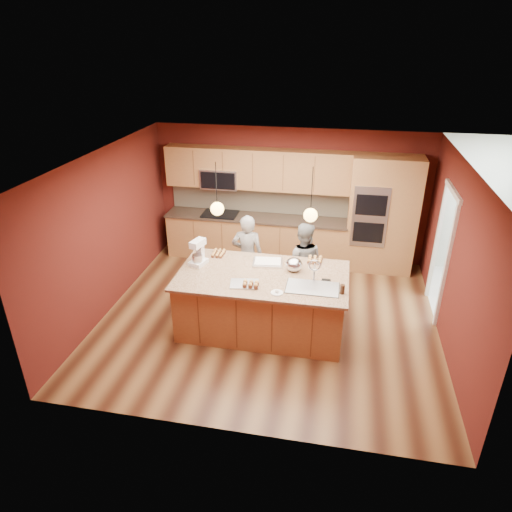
% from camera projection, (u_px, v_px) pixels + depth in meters
% --- Properties ---
extents(floor, '(5.50, 5.50, 0.00)m').
position_uv_depth(floor, '(269.00, 317.00, 7.71)').
color(floor, '#422113').
rests_on(floor, ground).
extents(ceiling, '(5.50, 5.50, 0.00)m').
position_uv_depth(ceiling, '(271.00, 159.00, 6.52)').
color(ceiling, silver).
rests_on(ceiling, ground).
extents(wall_back, '(5.50, 0.00, 5.50)m').
position_uv_depth(wall_back, '(290.00, 195.00, 9.32)').
color(wall_back, '#531813').
rests_on(wall_back, ground).
extents(wall_front, '(5.50, 0.00, 5.50)m').
position_uv_depth(wall_front, '(232.00, 340.00, 4.92)').
color(wall_front, '#531813').
rests_on(wall_front, ground).
extents(wall_left, '(0.00, 5.00, 5.00)m').
position_uv_depth(wall_left, '(107.00, 232.00, 7.59)').
color(wall_left, '#531813').
rests_on(wall_left, ground).
extents(wall_right, '(0.00, 5.00, 5.00)m').
position_uv_depth(wall_right, '(455.00, 260.00, 6.65)').
color(wall_right, '#531813').
rests_on(wall_right, ground).
extents(cabinet_run, '(3.74, 0.64, 2.30)m').
position_uv_depth(cabinet_run, '(255.00, 213.00, 9.37)').
color(cabinet_run, '#9B603B').
rests_on(cabinet_run, floor).
extents(oven_column, '(1.30, 0.62, 2.30)m').
position_uv_depth(oven_column, '(382.00, 215.00, 8.82)').
color(oven_column, '#9B603B').
rests_on(oven_column, floor).
extents(doorway_trim, '(0.08, 1.11, 2.20)m').
position_uv_depth(doorway_trim, '(441.00, 255.00, 7.49)').
color(doorway_trim, silver).
rests_on(doorway_trim, wall_right).
extents(pendant_left, '(0.20, 0.20, 0.80)m').
position_uv_depth(pendant_left, '(217.00, 208.00, 6.71)').
color(pendant_left, black).
rests_on(pendant_left, ceiling).
extents(pendant_right, '(0.20, 0.20, 0.80)m').
position_uv_depth(pendant_right, '(310.00, 215.00, 6.47)').
color(pendant_right, black).
rests_on(pendant_right, ceiling).
extents(island, '(2.63, 1.47, 1.35)m').
position_uv_depth(island, '(263.00, 301.00, 7.25)').
color(island, '#9B603B').
rests_on(island, floor).
extents(person_left, '(0.57, 0.39, 1.54)m').
position_uv_depth(person_left, '(247.00, 256.00, 8.08)').
color(person_left, black).
rests_on(person_left, floor).
extents(person_right, '(0.72, 0.57, 1.47)m').
position_uv_depth(person_right, '(302.00, 263.00, 7.93)').
color(person_right, slate).
rests_on(person_right, floor).
extents(stand_mixer, '(0.29, 0.34, 0.41)m').
position_uv_depth(stand_mixer, '(198.00, 254.00, 7.30)').
color(stand_mixer, white).
rests_on(stand_mixer, island).
extents(sheet_cake, '(0.51, 0.40, 0.05)m').
position_uv_depth(sheet_cake, '(268.00, 262.00, 7.38)').
color(sheet_cake, white).
rests_on(sheet_cake, island).
extents(cooling_rack, '(0.46, 0.36, 0.02)m').
position_uv_depth(cooling_rack, '(244.00, 284.00, 6.77)').
color(cooling_rack, '#B5B8BD').
rests_on(cooling_rack, island).
extents(mixing_bowl, '(0.26, 0.26, 0.22)m').
position_uv_depth(mixing_bowl, '(294.00, 265.00, 7.12)').
color(mixing_bowl, silver).
rests_on(mixing_bowl, island).
extents(plate, '(0.18, 0.18, 0.01)m').
position_uv_depth(plate, '(277.00, 293.00, 6.54)').
color(plate, white).
rests_on(plate, island).
extents(tumbler, '(0.07, 0.07, 0.14)m').
position_uv_depth(tumbler, '(342.00, 289.00, 6.51)').
color(tumbler, '#352013').
rests_on(tumbler, island).
extents(phone, '(0.14, 0.08, 0.01)m').
position_uv_depth(phone, '(326.00, 280.00, 6.88)').
color(phone, black).
rests_on(phone, island).
extents(cupcakes_left, '(0.21, 0.28, 0.06)m').
position_uv_depth(cupcakes_left, '(218.00, 253.00, 7.66)').
color(cupcakes_left, '#D69C4E').
rests_on(cupcakes_left, island).
extents(cupcakes_rack, '(0.26, 0.17, 0.08)m').
position_uv_depth(cupcakes_rack, '(251.00, 284.00, 6.67)').
color(cupcakes_rack, '#D69C4E').
rests_on(cupcakes_rack, island).
extents(cupcakes_right, '(0.25, 0.25, 0.08)m').
position_uv_depth(cupcakes_right, '(315.00, 260.00, 7.42)').
color(cupcakes_right, '#D69C4E').
rests_on(cupcakes_right, island).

